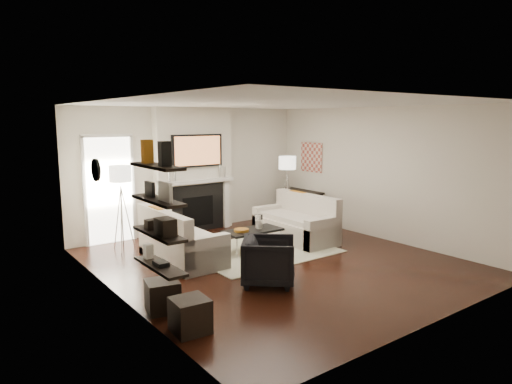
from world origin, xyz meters
TOP-DOWN VIEW (x-y plane):
  - room_envelope at (0.00, 0.00)m, footprint 6.00×6.00m
  - chimney_breast at (0.00, 2.88)m, footprint 1.80×0.25m
  - fireplace_surround at (0.00, 2.74)m, footprint 1.30×0.02m
  - firebox at (0.00, 2.73)m, footprint 0.75×0.02m
  - mantel_pilaster_l at (-0.72, 2.71)m, footprint 0.12×0.08m
  - mantel_pilaster_r at (0.72, 2.71)m, footprint 0.12×0.08m
  - mantel_shelf at (0.00, 2.69)m, footprint 1.70×0.18m
  - tv_body at (0.00, 2.71)m, footprint 1.20×0.06m
  - tv_screen at (0.00, 2.68)m, footprint 1.10×0.00m
  - candlestick_l_tall at (-0.55, 2.70)m, footprint 0.04×0.04m
  - candlestick_l_short at (-0.68, 2.70)m, footprint 0.04×0.04m
  - candlestick_r_tall at (0.55, 2.70)m, footprint 0.04×0.04m
  - candlestick_r_short at (0.68, 2.70)m, footprint 0.04×0.04m
  - hallway_panel at (-1.85, 2.98)m, footprint 0.90×0.02m
  - door_trim_l at (-2.33, 2.96)m, footprint 0.06×0.06m
  - door_trim_r at (-1.37, 2.96)m, footprint 0.06×0.06m
  - door_trim_top at (-1.85, 2.96)m, footprint 1.02×0.06m
  - rug at (0.17, 0.70)m, footprint 2.60×2.00m
  - loveseat_left_base at (-1.27, 1.04)m, footprint 0.85×1.80m
  - loveseat_left_back at (-1.61, 1.04)m, footprint 0.18×1.80m
  - loveseat_left_arm_n at (-1.27, 0.23)m, footprint 0.85×0.18m
  - loveseat_left_arm_s at (-1.27, 1.85)m, footprint 0.85×0.18m
  - loveseat_left_cushion at (-1.22, 1.04)m, footprint 0.63×1.44m
  - pillow_left_orange at (-1.61, 1.34)m, footprint 0.10×0.42m
  - pillow_left_charcoal at (-1.61, 0.74)m, footprint 0.10×0.40m
  - loveseat_right_base at (1.22, 0.92)m, footprint 0.85×1.80m
  - loveseat_right_back at (1.56, 0.92)m, footprint 0.18×1.80m
  - loveseat_right_arm_n at (1.22, 0.11)m, footprint 0.85×0.18m
  - loveseat_right_arm_s at (1.22, 1.73)m, footprint 0.85×0.18m
  - loveseat_right_cushion at (1.17, 0.92)m, footprint 0.63×1.44m
  - pillow_right_orange at (1.56, 1.22)m, footprint 0.10×0.42m
  - pillow_right_charcoal at (1.56, 0.62)m, footprint 0.10×0.40m
  - coffee_table at (0.04, 0.76)m, footprint 1.10×0.55m
  - coffee_leg_nw at (-0.46, 0.54)m, footprint 0.02×0.02m
  - coffee_leg_ne at (0.54, 0.54)m, footprint 0.02×0.02m
  - coffee_leg_sw at (-0.46, 0.98)m, footprint 0.02×0.02m
  - coffee_leg_se at (0.54, 0.98)m, footprint 0.02×0.02m
  - hurricane_glass at (0.19, 0.76)m, footprint 0.14×0.14m
  - hurricane_candle at (0.19, 0.76)m, footprint 0.11×0.11m
  - copper_bowl at (-0.21, 0.76)m, footprint 0.28×0.28m
  - armchair at (-0.76, -0.75)m, footprint 1.02×1.03m
  - lamp_left_post at (-1.85, 2.33)m, footprint 0.02×0.02m
  - lamp_left_shade at (-1.85, 2.33)m, footprint 0.40×0.40m
  - lamp_left_leg_a at (-1.74, 2.33)m, footprint 0.25×0.02m
  - lamp_left_leg_b at (-1.91, 2.42)m, footprint 0.14×0.22m
  - lamp_left_leg_c at (-1.91, 2.23)m, footprint 0.14×0.22m
  - lamp_right_post at (2.05, 2.14)m, footprint 0.02×0.02m
  - lamp_right_shade at (2.05, 2.14)m, footprint 0.40×0.40m
  - lamp_right_leg_a at (2.16, 2.14)m, footprint 0.25×0.02m
  - lamp_right_leg_b at (2.00, 2.24)m, footprint 0.14×0.22m
  - lamp_right_leg_c at (1.99, 2.04)m, footprint 0.14×0.22m
  - console_top at (2.57, 2.19)m, footprint 0.35×1.20m
  - console_leg_n at (2.57, 1.64)m, footprint 0.30×0.04m
  - console_leg_s at (2.57, 2.74)m, footprint 0.30×0.04m
  - wall_art at (2.73, 2.05)m, footprint 0.03×0.70m
  - shelf_bottom at (-2.62, -1.00)m, footprint 0.25×1.00m
  - shelf_lower at (-2.62, -1.00)m, footprint 0.25×1.00m
  - shelf_upper at (-2.62, -1.00)m, footprint 0.25×1.00m
  - shelf_top at (-2.62, -1.00)m, footprint 0.25×1.00m
  - decor_magfile_a at (-2.62, -1.23)m, footprint 0.12×0.10m
  - decor_magfile_b at (-2.62, -0.75)m, footprint 0.12×0.10m
  - decor_frame_a at (-2.62, -1.21)m, footprint 0.04×0.30m
  - decor_frame_b at (-2.62, -0.78)m, footprint 0.04×0.22m
  - decor_wine_rack at (-2.62, -1.19)m, footprint 0.18×0.25m
  - decor_box_small at (-2.62, -0.80)m, footprint 0.15×0.12m
  - decor_books at (-2.62, -1.03)m, footprint 0.14×0.20m
  - decor_box_tall at (-2.62, -0.67)m, footprint 0.10×0.10m
  - clock_rim at (-2.73, 0.90)m, footprint 0.04×0.34m
  - clock_face at (-2.71, 0.90)m, footprint 0.01×0.29m
  - ottoman_near at (-2.47, -0.71)m, footprint 0.48×0.48m
  - ottoman_far at (-2.47, -1.45)m, footprint 0.43×0.43m

SIDE VIEW (x-z plane):
  - rug at x=0.17m, z-range 0.00..0.01m
  - coffee_leg_nw at x=-0.46m, z-range 0.00..0.38m
  - coffee_leg_ne at x=0.54m, z-range 0.00..0.38m
  - coffee_leg_sw at x=-0.46m, z-range 0.00..0.38m
  - coffee_leg_se at x=0.54m, z-range 0.00..0.38m
  - ottoman_near at x=-2.47m, z-range 0.00..0.40m
  - ottoman_far at x=-2.47m, z-range 0.00..0.40m
  - loveseat_left_base at x=-1.27m, z-range 0.00..0.42m
  - loveseat_right_base at x=1.22m, z-range 0.00..0.42m
  - loveseat_left_arm_n at x=-1.27m, z-range 0.00..0.60m
  - loveseat_left_arm_s at x=-1.27m, z-range 0.00..0.60m
  - loveseat_right_arm_n at x=1.22m, z-range 0.00..0.60m
  - loveseat_right_arm_s at x=1.22m, z-range 0.00..0.60m
  - console_leg_n at x=2.57m, z-range 0.00..0.71m
  - console_leg_s at x=2.57m, z-range 0.00..0.71m
  - armchair at x=-0.76m, z-range 0.00..0.77m
  - coffee_table at x=0.04m, z-range 0.38..0.42m
  - copper_bowl at x=-0.21m, z-range 0.42..0.47m
  - firebox at x=0.00m, z-range 0.12..0.78m
  - loveseat_left_cushion at x=-1.22m, z-range 0.42..0.52m
  - loveseat_right_cushion at x=1.17m, z-range 0.42..0.52m
  - hurricane_candle at x=0.19m, z-range 0.41..0.58m
  - fireplace_surround at x=0.00m, z-range 0.00..1.04m
  - loveseat_left_back at x=-1.61m, z-range 0.13..0.93m
  - loveseat_right_back at x=1.56m, z-range 0.13..0.93m
  - mantel_pilaster_l at x=-0.72m, z-range 0.00..1.10m
  - mantel_pilaster_r at x=0.72m, z-range 0.00..1.10m
  - hurricane_glass at x=0.19m, z-range 0.43..0.69m
  - lamp_left_leg_a at x=-1.74m, z-range -0.02..1.22m
  - lamp_left_leg_b at x=-1.91m, z-range -0.02..1.22m
  - lamp_left_leg_c at x=-1.91m, z-range -0.02..1.22m
  - lamp_right_leg_a at x=2.16m, z-range -0.02..1.22m
  - lamp_right_leg_b at x=2.00m, z-range -0.02..1.22m
  - lamp_right_leg_c at x=1.99m, z-range -0.02..1.22m
  - lamp_left_post at x=-1.85m, z-range 0.00..1.20m
  - lamp_right_post at x=2.05m, z-range 0.00..1.20m
  - shelf_bottom at x=-2.62m, z-range 0.68..0.72m
  - pillow_left_charcoal at x=-1.61m, z-range 0.52..0.92m
  - pillow_right_charcoal at x=1.56m, z-range 0.52..0.92m
  - pillow_left_orange at x=-1.61m, z-range 0.52..0.94m
  - pillow_right_orange at x=1.56m, z-range 0.52..0.94m
  - console_top at x=2.57m, z-range 0.71..0.75m
  - decor_books at x=-2.62m, z-range 0.72..0.77m
  - decor_box_tall at x=-2.62m, z-range 0.72..0.90m
  - door_trim_l at x=-2.33m, z-range -0.03..2.13m
  - door_trim_r at x=-1.37m, z-range -0.03..2.13m
  - hallway_panel at x=-1.85m, z-range 0.00..2.10m
  - shelf_lower at x=-2.62m, z-range 1.08..1.12m
  - mantel_shelf at x=0.00m, z-range 1.09..1.16m
  - decor_box_small at x=-2.62m, z-range 1.12..1.24m
  - decor_wine_rack at x=-2.62m, z-range 1.12..1.32m
  - candlestick_l_short at x=-0.68m, z-range 1.15..1.40m
  - candlestick_r_short at x=0.68m, z-range 1.15..1.40m
  - candlestick_l_tall at x=-0.55m, z-range 1.16..1.45m
  - candlestick_r_tall at x=0.55m, z-range 1.16..1.45m
  - room_envelope at x=0.00m, z-range -1.65..4.35m
  - chimney_breast at x=0.00m, z-range 0.00..2.70m
  - lamp_left_shade at x=-1.85m, z-range 1.30..1.60m
  - lamp_right_shade at x=2.05m, z-range 1.30..1.60m
  - shelf_upper at x=-2.62m, z-range 1.48..1.52m
  - wall_art at x=2.73m, z-range 1.20..1.90m
  - decor_frame_b at x=-2.62m, z-range 1.52..1.70m
  - decor_frame_a at x=-2.62m, z-range 1.52..1.74m
  - clock_rim at x=-2.73m, z-range 1.53..1.87m
  - clock_face at x=-2.71m, z-range 1.55..1.84m
  - tv_screen at x=0.00m, z-range 1.47..2.09m
  - tv_body at x=0.00m, z-range 1.43..2.13m
  - shelf_top at x=-2.62m, z-range 1.88..1.92m
  - decor_magfile_a at x=-2.62m, z-range 1.92..2.20m
  - decor_magfile_b at x=-2.62m, z-range 1.92..2.20m
  - door_trim_top at x=-1.85m, z-range 2.10..2.16m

